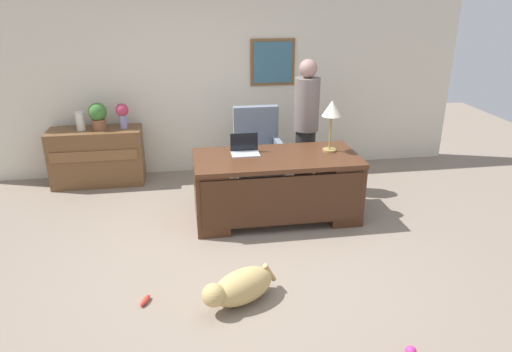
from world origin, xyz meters
The scene contains 14 objects.
ground_plane centered at (0.00, 0.00, 0.00)m, with size 12.00×12.00×0.00m, color gray.
back_wall centered at (0.01, 2.60, 1.35)m, with size 7.00×0.16×2.70m.
desk centered at (0.46, 0.79, 0.42)m, with size 1.88×0.88×0.77m.
credenza centered at (-1.75, 2.25, 0.39)m, with size 1.23×0.50×0.77m.
armchair centered at (0.40, 1.75, 0.49)m, with size 0.60×0.59×1.09m.
person_standing centered at (1.00, 1.59, 0.90)m, with size 0.32×0.32×1.73m.
dog_lying centered at (-0.17, -0.75, 0.16)m, with size 0.70×0.55×0.30m.
laptop centered at (0.12, 0.98, 0.82)m, with size 0.32×0.22×0.22m.
desk_lamp centered at (1.11, 0.91, 1.24)m, with size 0.22×0.22×0.60m.
vase_with_flowers centered at (-1.35, 2.25, 0.98)m, with size 0.17×0.17×0.34m.
vase_empty centered at (-1.91, 2.25, 0.89)m, with size 0.11×0.11×0.24m, color silver.
potted_plant centered at (-1.67, 2.25, 0.97)m, with size 0.24×0.24×0.36m.
dog_toy_ball centered at (1.00, -1.60, 0.04)m, with size 0.09×0.09×0.09m, color #D8338C.
dog_toy_bone centered at (-0.98, -0.63, 0.03)m, with size 0.16×0.05×0.05m, color #E53F33.
Camera 1 is at (-0.57, -4.16, 2.56)m, focal length 33.35 mm.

